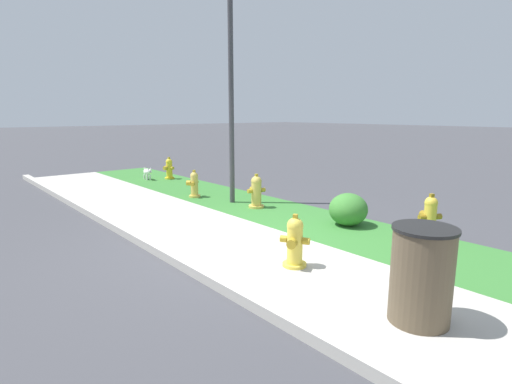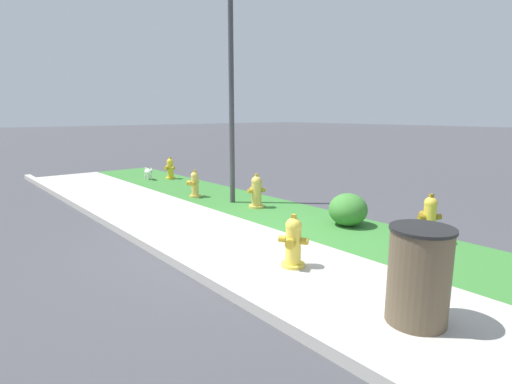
{
  "view_description": "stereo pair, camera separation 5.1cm",
  "coord_description": "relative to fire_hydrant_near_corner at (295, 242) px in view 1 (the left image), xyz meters",
  "views": [
    {
      "loc": [
        4.52,
        -3.48,
        1.93
      ],
      "look_at": [
        -1.39,
        1.56,
        0.4
      ],
      "focal_mm": 28.0,
      "sensor_mm": 36.0,
      "label": 1
    },
    {
      "loc": [
        4.55,
        -3.44,
        1.93
      ],
      "look_at": [
        -1.39,
        1.56,
        0.4
      ],
      "focal_mm": 28.0,
      "sensor_mm": 36.0,
      "label": 2
    }
  ],
  "objects": [
    {
      "name": "trash_bin",
      "position": [
        1.72,
        -0.1,
        0.14
      ],
      "size": [
        0.58,
        0.58,
        0.93
      ],
      "color": "brown",
      "rests_on": "ground"
    },
    {
      "name": "fire_hydrant_near_corner",
      "position": [
        0.0,
        0.0,
        0.0
      ],
      "size": [
        0.37,
        0.36,
        0.69
      ],
      "rotation": [
        0.0,
        0.0,
        3.67
      ],
      "color": "yellow",
      "rests_on": "ground"
    },
    {
      "name": "fire_hydrant_far_end",
      "position": [
        -4.55,
        1.33,
        -0.03
      ],
      "size": [
        0.33,
        0.33,
        0.64
      ],
      "rotation": [
        0.0,
        0.0,
        2.25
      ],
      "color": "gold",
      "rests_on": "ground"
    },
    {
      "name": "ground_plane",
      "position": [
        -1.16,
        -0.04,
        -0.33
      ],
      "size": [
        120.0,
        120.0,
        0.0
      ],
      "primitive_type": "plane",
      "color": "#424247"
    },
    {
      "name": "street_curb",
      "position": [
        -1.16,
        -1.1,
        -0.27
      ],
      "size": [
        18.0,
        0.16,
        0.12
      ],
      "primitive_type": "cube",
      "color": "#BCB7AD",
      "rests_on": "ground"
    },
    {
      "name": "small_white_dog",
      "position": [
        -7.59,
        1.61,
        -0.1
      ],
      "size": [
        0.49,
        0.21,
        0.39
      ],
      "rotation": [
        0.0,
        0.0,
        6.19
      ],
      "color": "white",
      "rests_on": "ground"
    },
    {
      "name": "fire_hydrant_by_grass_verge",
      "position": [
        -2.81,
        1.76,
        0.01
      ],
      "size": [
        0.38,
        0.4,
        0.71
      ],
      "rotation": [
        0.0,
        0.0,
        1.34
      ],
      "color": "gold",
      "rests_on": "ground"
    },
    {
      "name": "street_lamp",
      "position": [
        -3.53,
        1.68,
        2.91
      ],
      "size": [
        0.32,
        0.32,
        4.95
      ],
      "color": "#3D3D42",
      "rests_on": "ground"
    },
    {
      "name": "sidewalk_pavement",
      "position": [
        -1.16,
        -0.04,
        -0.32
      ],
      "size": [
        18.0,
        1.97,
        0.01
      ],
      "primitive_type": "cube",
      "color": "#BCB7AD",
      "rests_on": "ground"
    },
    {
      "name": "grass_verge",
      "position": [
        -1.16,
        1.84,
        -0.33
      ],
      "size": [
        18.0,
        1.78,
        0.01
      ],
      "primitive_type": "cube",
      "color": "#387A33",
      "rests_on": "ground"
    },
    {
      "name": "fire_hydrant_at_driveway",
      "position": [
        -7.31,
        2.17,
        -0.02
      ],
      "size": [
        0.37,
        0.34,
        0.66
      ],
      "rotation": [
        0.0,
        0.0,
        3.33
      ],
      "color": "yellow",
      "rests_on": "ground"
    },
    {
      "name": "shrub_bush_far_verge",
      "position": [
        -0.75,
        2.11,
        -0.04
      ],
      "size": [
        0.67,
        0.67,
        0.57
      ],
      "color": "#3D7F33",
      "rests_on": "ground"
    },
    {
      "name": "fire_hydrant_across_street",
      "position": [
        0.64,
        2.25,
        0.04
      ],
      "size": [
        0.34,
        0.36,
        0.76
      ],
      "rotation": [
        0.0,
        0.0,
        1.08
      ],
      "color": "gold",
      "rests_on": "ground"
    }
  ]
}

